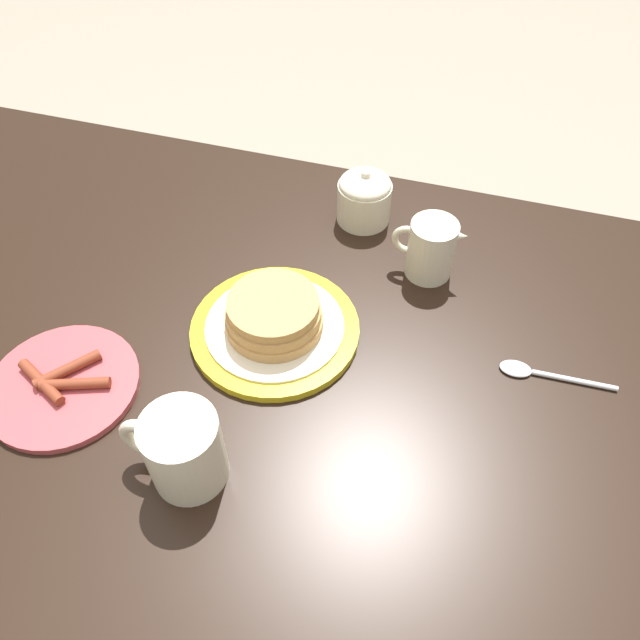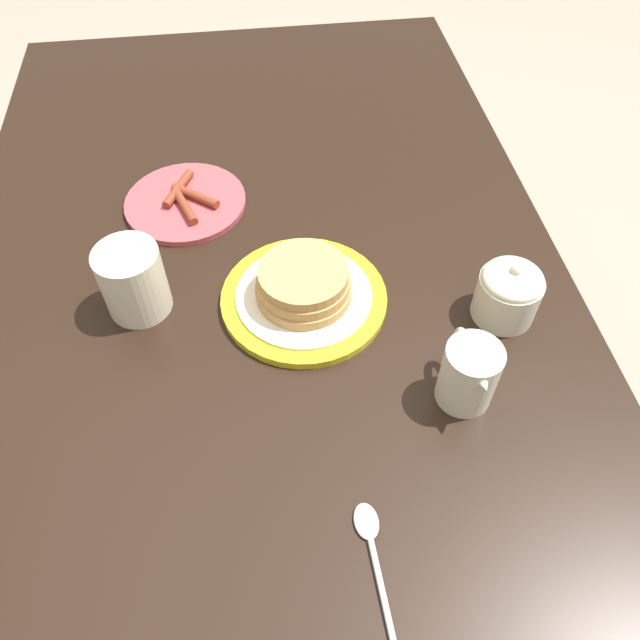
% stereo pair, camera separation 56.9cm
% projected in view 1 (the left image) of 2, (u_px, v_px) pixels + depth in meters
% --- Properties ---
extents(ground_plane, '(8.00, 8.00, 0.00)m').
position_uv_depth(ground_plane, '(263.00, 553.00, 1.39)').
color(ground_plane, gray).
extents(dining_table, '(1.49, 0.89, 0.73)m').
position_uv_depth(dining_table, '(234.00, 399.00, 0.91)').
color(dining_table, black).
rests_on(dining_table, ground_plane).
extents(pancake_plate, '(0.23, 0.23, 0.06)m').
position_uv_depth(pancake_plate, '(274.00, 321.00, 0.84)').
color(pancake_plate, gold).
rests_on(pancake_plate, dining_table).
extents(side_plate_bacon, '(0.19, 0.19, 0.02)m').
position_uv_depth(side_plate_bacon, '(63.00, 384.00, 0.79)').
color(side_plate_bacon, '#B2474C').
rests_on(side_plate_bacon, dining_table).
extents(coffee_mug, '(0.12, 0.09, 0.10)m').
position_uv_depth(coffee_mug, '(182.00, 449.00, 0.68)').
color(coffee_mug, beige).
rests_on(coffee_mug, dining_table).
extents(creamer_pitcher, '(0.11, 0.07, 0.10)m').
position_uv_depth(creamer_pitcher, '(432.00, 248.00, 0.90)').
color(creamer_pitcher, beige).
rests_on(creamer_pitcher, dining_table).
extents(sugar_bowl, '(0.09, 0.09, 0.09)m').
position_uv_depth(sugar_bowl, '(364.00, 197.00, 0.98)').
color(sugar_bowl, beige).
rests_on(sugar_bowl, dining_table).
extents(spoon, '(0.15, 0.03, 0.01)m').
position_uv_depth(spoon, '(536.00, 373.00, 0.81)').
color(spoon, silver).
rests_on(spoon, dining_table).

